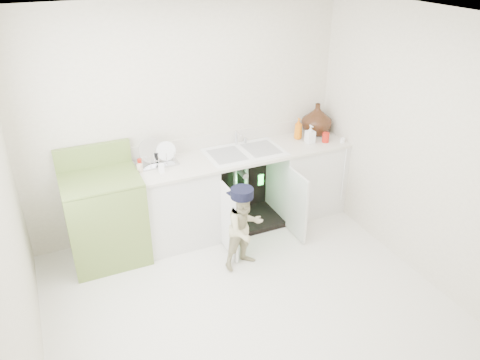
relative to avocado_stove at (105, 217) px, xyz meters
name	(u,v)px	position (x,y,z in m)	size (l,w,h in m)	color
ground	(244,299)	(1.00, -1.18, -0.48)	(3.50, 3.50, 0.00)	beige
room_shell	(245,180)	(1.00, -1.18, 0.77)	(6.00, 5.50, 1.26)	beige
counter_run	(247,185)	(1.60, 0.03, 0.00)	(2.44, 1.02, 1.27)	silver
avocado_stove	(105,217)	(0.00, 0.00, 0.00)	(0.75, 0.65, 1.16)	olive
repair_worker	(245,227)	(1.22, -0.71, -0.03)	(0.64, 0.59, 0.88)	#C4BA8C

